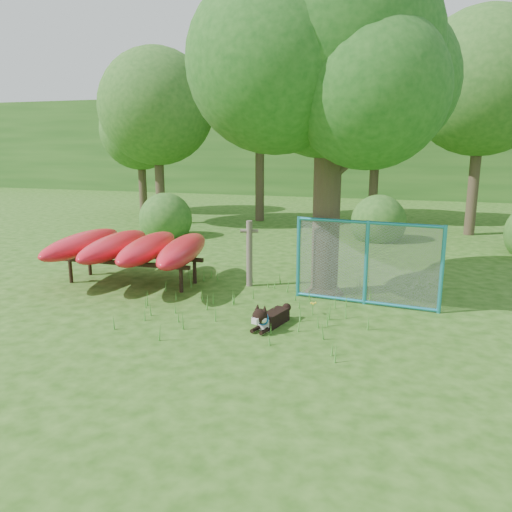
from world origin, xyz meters
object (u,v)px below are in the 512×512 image
(oak_tree, at_px, (329,61))
(kayak_rack, at_px, (131,247))
(fence_section, at_px, (366,263))
(husky_dog, at_px, (269,318))

(oak_tree, relative_size, kayak_rack, 1.89)
(fence_section, bearing_deg, husky_dog, -122.38)
(oak_tree, xyz_separation_m, husky_dog, (-0.51, -2.35, -4.51))
(kayak_rack, bearing_deg, fence_section, -1.16)
(oak_tree, distance_m, kayak_rack, 5.76)
(oak_tree, relative_size, fence_section, 2.46)
(kayak_rack, relative_size, fence_section, 1.30)
(kayak_rack, xyz_separation_m, husky_dog, (3.75, -1.82, -0.67))
(kayak_rack, height_order, fence_section, fence_section)
(husky_dog, relative_size, fence_section, 0.38)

